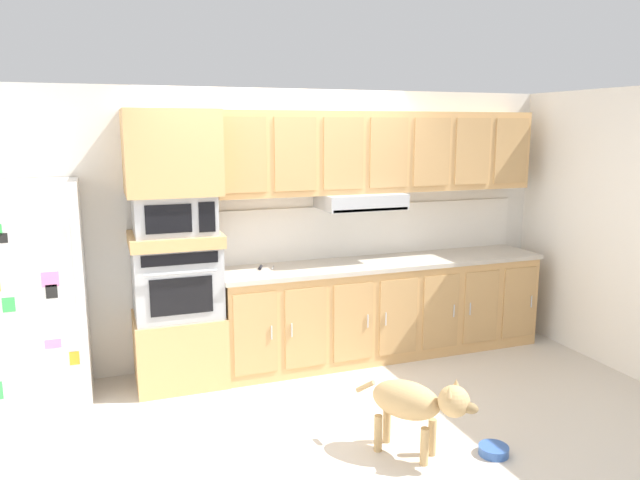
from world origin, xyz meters
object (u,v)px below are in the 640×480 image
(refrigerator, at_px, (32,297))
(built_in_oven, at_px, (177,280))
(microwave, at_px, (174,214))
(dog, at_px, (416,403))
(screwdriver, at_px, (262,267))
(dog_food_bowl, at_px, (494,450))

(refrigerator, bearing_deg, built_in_oven, 3.54)
(refrigerator, height_order, microwave, refrigerator)
(built_in_oven, bearing_deg, dog, -53.20)
(refrigerator, xyz_separation_m, microwave, (1.09, 0.07, 0.58))
(dog, bearing_deg, built_in_oven, 177.81)
(refrigerator, xyz_separation_m, screwdriver, (1.84, 0.13, 0.05))
(microwave, height_order, screwdriver, microwave)
(screwdriver, bearing_deg, dog_food_bowl, -61.72)
(refrigerator, xyz_separation_m, dog, (2.40, -1.68, -0.50))
(refrigerator, xyz_separation_m, dog_food_bowl, (2.91, -1.85, -0.85))
(built_in_oven, distance_m, screwdriver, 0.75)
(refrigerator, height_order, built_in_oven, refrigerator)
(built_in_oven, distance_m, microwave, 0.56)
(refrigerator, height_order, dog_food_bowl, refrigerator)
(dog_food_bowl, bearing_deg, refrigerator, 147.50)
(microwave, bearing_deg, screwdriver, 4.95)
(refrigerator, relative_size, dog, 2.51)
(refrigerator, bearing_deg, dog_food_bowl, -32.50)
(dog, bearing_deg, refrigerator, -163.97)
(screwdriver, relative_size, dog_food_bowl, 0.80)
(refrigerator, relative_size, built_in_oven, 2.51)
(built_in_oven, relative_size, dog_food_bowl, 3.50)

